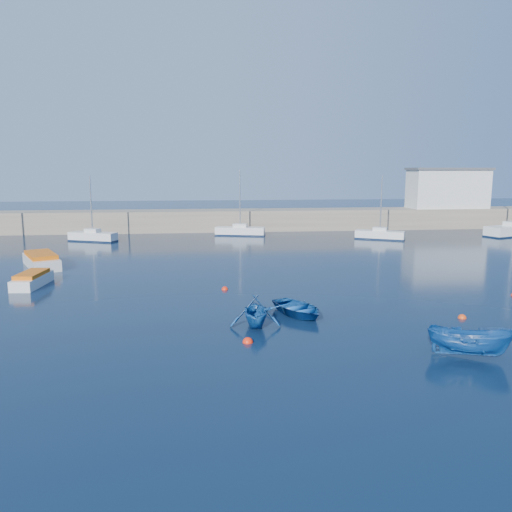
{
  "coord_description": "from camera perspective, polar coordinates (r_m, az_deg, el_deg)",
  "views": [
    {
      "loc": [
        -2.67,
        -17.27,
        7.63
      ],
      "look_at": [
        1.22,
        17.31,
        1.6
      ],
      "focal_mm": 35.0,
      "sensor_mm": 36.0,
      "label": 1
    }
  ],
  "objects": [
    {
      "name": "ground",
      "position": [
        19.07,
        2.24,
        -13.76
      ],
      "size": [
        220.0,
        220.0,
        0.0
      ],
      "primitive_type": "plane",
      "color": "#0C1D34",
      "rests_on": "ground"
    },
    {
      "name": "back_wall",
      "position": [
        63.64,
        -3.99,
        4.1
      ],
      "size": [
        96.0,
        4.5,
        2.6
      ],
      "primitive_type": "cube",
      "color": "gray",
      "rests_on": "ground"
    },
    {
      "name": "harbor_office",
      "position": [
        71.25,
        21.05,
        7.15
      ],
      "size": [
        10.0,
        4.0,
        5.0
      ],
      "primitive_type": "cube",
      "color": "silver",
      "rests_on": "back_wall"
    },
    {
      "name": "sailboat_5",
      "position": [
        56.71,
        -18.15,
        2.17
      ],
      "size": [
        5.43,
        3.34,
        7.03
      ],
      "rotation": [
        0.0,
        0.0,
        1.19
      ],
      "color": "silver",
      "rests_on": "ground"
    },
    {
      "name": "sailboat_6",
      "position": [
        58.75,
        -1.82,
        2.9
      ],
      "size": [
        5.97,
        2.96,
        7.6
      ],
      "rotation": [
        0.0,
        0.0,
        1.32
      ],
      "color": "silver",
      "rests_on": "ground"
    },
    {
      "name": "sailboat_7",
      "position": [
        57.08,
        13.97,
        2.4
      ],
      "size": [
        5.36,
        3.83,
        7.04
      ],
      "rotation": [
        0.0,
        0.0,
        1.07
      ],
      "color": "silver",
      "rests_on": "ground"
    },
    {
      "name": "motorboat_1",
      "position": [
        36.29,
        -24.21,
        -2.46
      ],
      "size": [
        1.75,
        4.02,
        0.96
      ],
      "rotation": [
        0.0,
        0.0,
        -0.1
      ],
      "color": "silver",
      "rests_on": "ground"
    },
    {
      "name": "motorboat_2",
      "position": [
        43.06,
        -23.33,
        -0.46
      ],
      "size": [
        4.23,
        5.88,
        1.15
      ],
      "rotation": [
        0.0,
        0.0,
        0.46
      ],
      "color": "silver",
      "rests_on": "ground"
    },
    {
      "name": "dinghy_center",
      "position": [
        26.69,
        4.8,
        -5.97
      ],
      "size": [
        3.85,
        4.37,
        0.75
      ],
      "primitive_type": "imported",
      "rotation": [
        0.0,
        0.0,
        0.43
      ],
      "color": "#154B92",
      "rests_on": "ground"
    },
    {
      "name": "dinghy_left",
      "position": [
        24.69,
        -0.08,
        -6.31
      ],
      "size": [
        2.7,
        3.07,
        1.53
      ],
      "primitive_type": "imported",
      "rotation": [
        0.0,
        0.0,
        -0.07
      ],
      "color": "#154B92",
      "rests_on": "ground"
    },
    {
      "name": "dinghy_right",
      "position": [
        22.56,
        23.23,
        -9.03
      ],
      "size": [
        3.55,
        2.56,
        1.29
      ],
      "primitive_type": "imported",
      "rotation": [
        0.0,
        0.0,
        1.13
      ],
      "color": "#154B92",
      "rests_on": "ground"
    },
    {
      "name": "buoy_0",
      "position": [
        22.65,
        -0.94,
        -9.85
      ],
      "size": [
        0.48,
        0.48,
        0.48
      ],
      "primitive_type": "sphere",
      "color": "red",
      "rests_on": "ground"
    },
    {
      "name": "buoy_1",
      "position": [
        28.28,
        22.49,
        -6.59
      ],
      "size": [
        0.43,
        0.43,
        0.43
      ],
      "primitive_type": "sphere",
      "color": "#E64111",
      "rests_on": "ground"
    },
    {
      "name": "buoy_3",
      "position": [
        32.28,
        -3.58,
        -3.86
      ],
      "size": [
        0.43,
        0.43,
        0.43
      ],
      "primitive_type": "sphere",
      "color": "red",
      "rests_on": "ground"
    }
  ]
}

